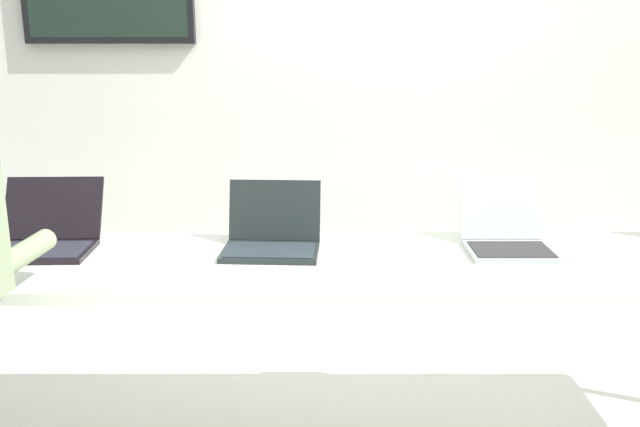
{
  "coord_description": "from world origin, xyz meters",
  "views": [
    {
      "loc": [
        -0.03,
        -2.36,
        1.56
      ],
      "look_at": [
        -0.03,
        0.03,
        0.94
      ],
      "focal_mm": 38.43,
      "sensor_mm": 36.0,
      "label": 1
    }
  ],
  "objects_px": {
    "laptop_station_1": "(271,236)",
    "laptop_station_2": "(505,235)",
    "workbench": "(327,271)",
    "laptop_station_0": "(44,234)"
  },
  "relations": [
    {
      "from": "laptop_station_1",
      "to": "laptop_station_2",
      "type": "height_order",
      "value": "laptop_station_1"
    },
    {
      "from": "laptop_station_2",
      "to": "laptop_station_1",
      "type": "bearing_deg",
      "value": -178.75
    },
    {
      "from": "workbench",
      "to": "laptop_station_0",
      "type": "relative_size",
      "value": 9.0
    },
    {
      "from": "laptop_station_0",
      "to": "laptop_station_2",
      "type": "height_order",
      "value": "laptop_station_0"
    },
    {
      "from": "workbench",
      "to": "laptop_station_1",
      "type": "relative_size",
      "value": 9.7
    },
    {
      "from": "laptop_station_0",
      "to": "laptop_station_1",
      "type": "distance_m",
      "value": 0.86
    },
    {
      "from": "laptop_station_0",
      "to": "laptop_station_1",
      "type": "bearing_deg",
      "value": -1.29
    },
    {
      "from": "workbench",
      "to": "laptop_station_1",
      "type": "xyz_separation_m",
      "value": [
        -0.21,
        0.1,
        0.1
      ]
    },
    {
      "from": "workbench",
      "to": "laptop_station_1",
      "type": "bearing_deg",
      "value": 153.73
    },
    {
      "from": "laptop_station_2",
      "to": "workbench",
      "type": "bearing_deg",
      "value": -169.72
    }
  ]
}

